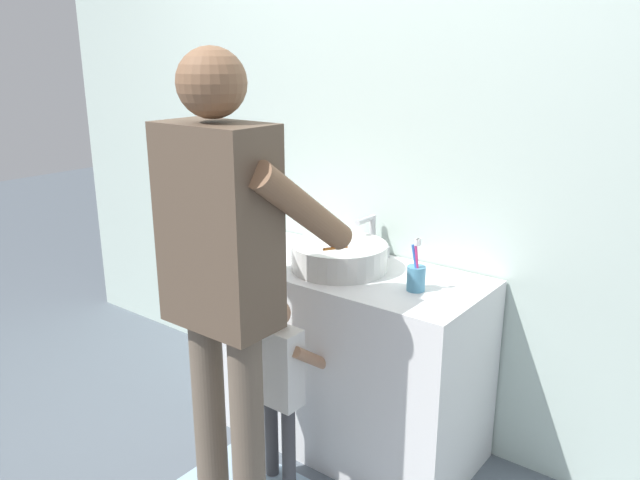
{
  "coord_description": "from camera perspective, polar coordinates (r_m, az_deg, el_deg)",
  "views": [
    {
      "loc": [
        1.43,
        -1.71,
        1.67
      ],
      "look_at": [
        0.0,
        0.15,
        0.96
      ],
      "focal_mm": 35.09,
      "sensor_mm": 36.0,
      "label": 1
    }
  ],
  "objects": [
    {
      "name": "adult_parent",
      "position": [
        2.1,
        -8.78,
        -1.52
      ],
      "size": [
        0.52,
        0.55,
        1.69
      ],
      "color": "#6B5B4C",
      "rests_on": "ground"
    },
    {
      "name": "sink_basin",
      "position": [
        2.58,
        1.76,
        -1.45
      ],
      "size": [
        0.4,
        0.4,
        0.11
      ],
      "color": "silver",
      "rests_on": "vanity_cabinet"
    },
    {
      "name": "child_toddler",
      "position": [
        2.46,
        -3.68,
        -12.32
      ],
      "size": [
        0.24,
        0.24,
        0.79
      ],
      "color": "#47474C",
      "rests_on": "ground"
    },
    {
      "name": "back_wall",
      "position": [
        2.75,
        6.08,
        10.1
      ],
      "size": [
        4.4,
        0.08,
        2.7
      ],
      "color": "silver",
      "rests_on": "ground"
    },
    {
      "name": "vanity_cabinet",
      "position": [
        2.77,
        1.93,
        -10.38
      ],
      "size": [
        1.21,
        0.54,
        0.8
      ],
      "primitive_type": "cube",
      "color": "white",
      "rests_on": "ground"
    },
    {
      "name": "ground_plane",
      "position": [
        2.78,
        -2.01,
        -20.01
      ],
      "size": [
        14.0,
        14.0,
        0.0
      ],
      "primitive_type": "plane",
      "color": "slate"
    },
    {
      "name": "faucet",
      "position": [
        2.76,
        4.66,
        0.25
      ],
      "size": [
        0.18,
        0.14,
        0.18
      ],
      "color": "#B7BABF",
      "rests_on": "vanity_cabinet"
    },
    {
      "name": "toothbrush_cup",
      "position": [
        2.38,
        8.76,
        -3.34
      ],
      "size": [
        0.07,
        0.07,
        0.21
      ],
      "color": "#4C8EB2",
      "rests_on": "vanity_cabinet"
    }
  ]
}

